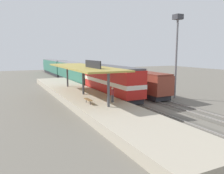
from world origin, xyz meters
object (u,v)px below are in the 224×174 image
object	(u,v)px
passenger_carriage_rear	(54,67)
light_mast	(177,39)
freight_car	(141,83)
person_waiting	(112,94)
locomotive	(111,81)
platform_bench	(88,100)
passenger_carriage_front	(75,72)

from	to	relation	value
passenger_carriage_rear	light_mast	size ratio (longest dim) A/B	1.71
freight_car	light_mast	bearing A→B (deg)	-51.82
passenger_carriage_rear	person_waiting	xyz separation A→B (m)	(-3.21, -45.83, -0.46)
light_mast	person_waiting	world-z (taller)	light_mast
locomotive	passenger_carriage_rear	xyz separation A→B (m)	(0.00, 38.80, -0.10)
locomotive	passenger_carriage_rear	distance (m)	38.80
person_waiting	platform_bench	bearing A→B (deg)	171.57
locomotive	freight_car	distance (m)	4.71
person_waiting	locomotive	bearing A→B (deg)	65.49
passenger_carriage_rear	freight_car	size ratio (longest dim) A/B	1.67
platform_bench	freight_car	bearing A→B (deg)	28.19
platform_bench	passenger_carriage_rear	world-z (taller)	passenger_carriage_rear
locomotive	person_waiting	size ratio (longest dim) A/B	8.44
light_mast	passenger_carriage_front	bearing A→B (deg)	108.73
freight_car	light_mast	world-z (taller)	light_mast
locomotive	passenger_carriage_front	bearing A→B (deg)	90.00
passenger_carriage_rear	freight_car	distance (m)	40.00
platform_bench	locomotive	bearing A→B (deg)	47.80
platform_bench	person_waiting	xyz separation A→B (m)	(2.79, -0.41, 0.51)
locomotive	platform_bench	bearing A→B (deg)	-132.20
light_mast	freight_car	bearing A→B (deg)	128.18
passenger_carriage_front	person_waiting	bearing A→B (deg)	-97.30
platform_bench	locomotive	xyz separation A→B (m)	(6.00, 6.62, 1.07)
platform_bench	light_mast	xyz separation A→B (m)	(13.80, 1.61, 7.05)
passenger_carriage_front	light_mast	world-z (taller)	light_mast
passenger_carriage_front	passenger_carriage_rear	xyz separation A→B (m)	(0.00, 20.80, 0.00)
passenger_carriage_front	light_mast	xyz separation A→B (m)	(7.80, -23.01, 6.08)
platform_bench	light_mast	bearing A→B (deg)	6.66
locomotive	light_mast	xyz separation A→B (m)	(7.80, -5.01, 5.99)
platform_bench	passenger_carriage_rear	size ratio (longest dim) A/B	0.08
passenger_carriage_rear	person_waiting	world-z (taller)	passenger_carriage_rear
platform_bench	freight_car	xyz separation A→B (m)	(10.60, 5.68, 0.63)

